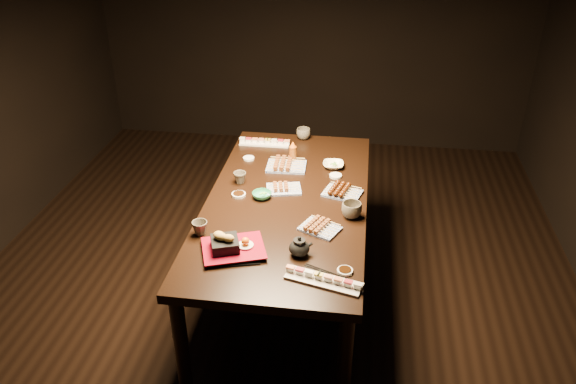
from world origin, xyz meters
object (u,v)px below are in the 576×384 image
at_px(sushi_platter_near, 324,278).
at_px(teapot, 299,246).
at_px(edamame_bowl_cream, 333,165).
at_px(teacup_far_left, 240,178).
at_px(teacup_near_left, 200,228).
at_px(tempura_tray, 233,242).
at_px(condiment_bottle, 293,152).
at_px(dining_table, 287,253).
at_px(teacup_far_right, 303,134).
at_px(yakitori_plate_left, 286,163).
at_px(sushi_platter_far, 265,141).
at_px(teacup_mid_right, 352,210).
at_px(yakitori_plate_center, 284,186).
at_px(yakitori_plate_right, 320,226).
at_px(edamame_bowl_green, 262,195).

xyz_separation_m(sushi_platter_near, teapot, (-0.13, 0.19, 0.03)).
height_order(sushi_platter_near, teapot, teapot).
distance_m(edamame_bowl_cream, teacup_far_left, 0.61).
bearing_deg(teapot, teacup_near_left, 144.48).
bearing_deg(tempura_tray, condiment_bottle, 61.20).
height_order(dining_table, teacup_far_right, teacup_far_right).
bearing_deg(teapot, yakitori_plate_left, 77.80).
bearing_deg(teacup_near_left, sushi_platter_far, 83.17).
relative_size(edamame_bowl_cream, teacup_mid_right, 1.18).
height_order(dining_table, yakitori_plate_center, yakitori_plate_center).
height_order(yakitori_plate_center, yakitori_plate_right, same).
distance_m(sushi_platter_far, tempura_tray, 1.25).
height_order(tempura_tray, teacup_near_left, tempura_tray).
bearing_deg(sushi_platter_near, yakitori_plate_left, 121.11).
bearing_deg(sushi_platter_near, condiment_bottle, 118.64).
height_order(dining_table, yakitori_plate_left, yakitori_plate_left).
bearing_deg(yakitori_plate_center, sushi_platter_far, 97.69).
relative_size(teacup_far_right, teapot, 0.81).
xyz_separation_m(yakitori_plate_center, teacup_far_right, (0.03, 0.73, 0.01)).
bearing_deg(yakitori_plate_left, yakitori_plate_center, -86.94).
xyz_separation_m(yakitori_plate_right, condiment_bottle, (-0.24, 0.76, 0.05)).
xyz_separation_m(sushi_platter_near, teacup_mid_right, (0.10, 0.57, 0.02)).
bearing_deg(sushi_platter_near, sushi_platter_far, 124.71).
relative_size(yakitori_plate_right, tempura_tray, 0.65).
xyz_separation_m(edamame_bowl_green, teacup_mid_right, (0.51, -0.13, 0.03)).
height_order(teacup_far_right, teapot, teapot).
relative_size(tempura_tray, teacup_far_left, 3.98).
distance_m(dining_table, edamame_bowl_cream, 0.63).
bearing_deg(yakitori_plate_center, tempura_tray, -115.99).
relative_size(sushi_platter_far, edamame_bowl_green, 3.06).
relative_size(yakitori_plate_center, condiment_bottle, 1.39).
height_order(edamame_bowl_green, teacup_mid_right, teacup_mid_right).
relative_size(yakitori_plate_right, edamame_bowl_cream, 1.51).
distance_m(yakitori_plate_center, teapot, 0.64).
relative_size(sushi_platter_far, teacup_far_left, 4.49).
relative_size(sushi_platter_near, yakitori_plate_right, 1.81).
height_order(dining_table, teacup_far_left, teacup_far_left).
xyz_separation_m(edamame_bowl_cream, condiment_bottle, (-0.26, 0.04, 0.06)).
bearing_deg(teacup_far_right, teacup_far_left, -113.68).
xyz_separation_m(edamame_bowl_cream, teacup_far_right, (-0.24, 0.40, 0.02)).
bearing_deg(condiment_bottle, teapot, -80.57).
bearing_deg(edamame_bowl_green, sushi_platter_far, 98.92).
xyz_separation_m(sushi_platter_near, yakitori_plate_left, (-0.33, 1.09, 0.01)).
distance_m(teacup_mid_right, condiment_bottle, 0.73).
bearing_deg(teapot, teacup_far_left, 99.07).
distance_m(dining_table, tempura_tray, 0.71).
relative_size(yakitori_plate_right, edamame_bowl_green, 1.77).
xyz_separation_m(sushi_platter_near, tempura_tray, (-0.46, 0.17, 0.03)).
height_order(dining_table, edamame_bowl_cream, edamame_bowl_cream).
relative_size(tempura_tray, teapot, 2.51).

